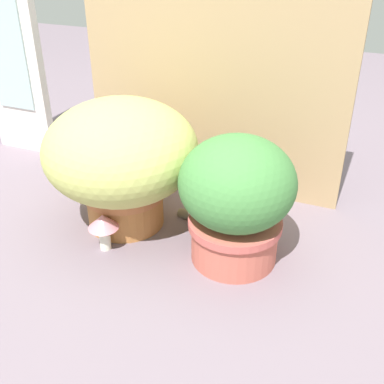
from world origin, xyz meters
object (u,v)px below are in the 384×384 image
grass_planter (122,157)px  leafy_planter (236,198)px  cat (228,210)px  mushroom_ornament_pink (103,224)px

grass_planter → leafy_planter: grass_planter is taller
leafy_planter → cat: bearing=123.9°
grass_planter → mushroom_ornament_pink: grass_planter is taller
leafy_planter → mushroom_ornament_pink: (-0.39, -0.11, -0.12)m
grass_planter → cat: (0.36, 0.02, -0.13)m
grass_planter → leafy_planter: bearing=-6.4°
grass_planter → leafy_planter: (0.41, -0.05, -0.04)m
leafy_planter → mushroom_ornament_pink: bearing=-163.8°
cat → mushroom_ornament_pink: (-0.35, -0.18, -0.03)m
grass_planter → mushroom_ornament_pink: 0.23m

